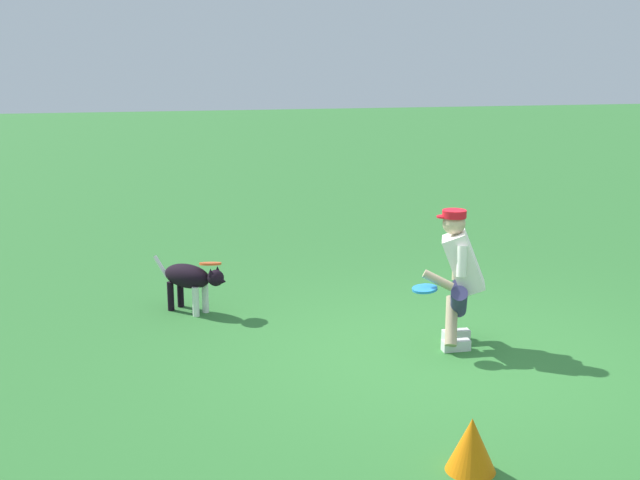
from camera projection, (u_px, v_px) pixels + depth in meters
name	position (u px, v px, depth m)	size (l,w,h in m)	color
ground_plane	(440.00, 358.00, 7.41)	(60.00, 60.00, 0.00)	#307231
person	(459.00, 274.00, 7.56)	(0.68, 0.65, 1.29)	silver
dog	(191.00, 279.00, 8.60)	(0.76, 0.76, 0.55)	black
frisbee_flying	(210.00, 264.00, 8.52)	(0.23, 0.23, 0.02)	#EB5222
frisbee_held	(425.00, 289.00, 7.40)	(0.23, 0.23, 0.02)	#2888DC
training_cone	(471.00, 445.00, 5.40)	(0.34, 0.34, 0.37)	orange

